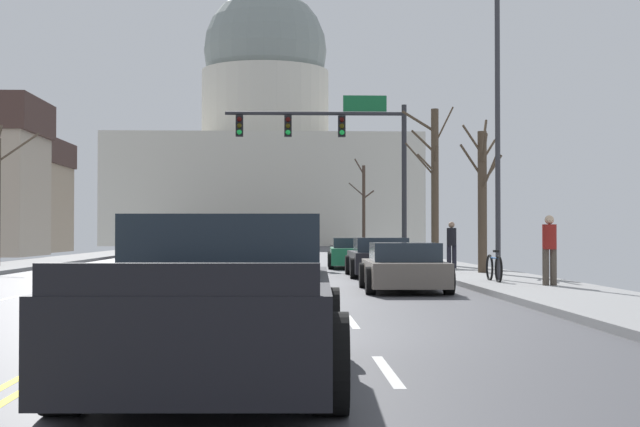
# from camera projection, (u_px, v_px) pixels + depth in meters

# --- Properties ---
(ground) EXTENTS (20.00, 180.00, 0.20)m
(ground) POSITION_uv_depth(u_px,v_px,m) (187.00, 288.00, 22.98)
(ground) COLOR #47474C
(signal_gantry) EXTENTS (7.91, 0.41, 7.25)m
(signal_gantry) POSITION_uv_depth(u_px,v_px,m) (341.00, 141.00, 40.16)
(signal_gantry) COLOR #28282D
(signal_gantry) RESTS_ON ground
(street_lamp_right) EXTENTS (2.13, 0.24, 8.45)m
(street_lamp_right) POSITION_uv_depth(u_px,v_px,m) (488.00, 97.00, 25.06)
(street_lamp_right) COLOR #333338
(street_lamp_right) RESTS_ON ground
(capitol_building) EXTENTS (33.80, 22.21, 31.94)m
(capitol_building) POSITION_uv_depth(u_px,v_px,m) (265.00, 152.00, 106.31)
(capitol_building) COLOR beige
(capitol_building) RESTS_ON ground
(sedan_near_00) EXTENTS (2.08, 4.57, 1.20)m
(sedan_near_00) POSITION_uv_depth(u_px,v_px,m) (353.00, 253.00, 36.79)
(sedan_near_00) COLOR #1E7247
(sedan_near_00) RESTS_ON ground
(sedan_near_01) EXTENTS (2.06, 4.71, 1.25)m
(sedan_near_01) POSITION_uv_depth(u_px,v_px,m) (379.00, 258.00, 29.57)
(sedan_near_01) COLOR black
(sedan_near_01) RESTS_ON ground
(sedan_near_02) EXTENTS (2.08, 4.25, 1.17)m
(sedan_near_02) POSITION_uv_depth(u_px,v_px,m) (404.00, 268.00, 22.25)
(sedan_near_02) COLOR #6B6056
(sedan_near_02) RESTS_ON ground
(sedan_near_03) EXTENTS (2.13, 4.32, 1.24)m
(sedan_near_03) POSITION_uv_depth(u_px,v_px,m) (239.00, 280.00, 16.10)
(sedan_near_03) COLOR black
(sedan_near_03) RESTS_ON ground
(pickup_truck_near_04) EXTENTS (2.49, 5.36, 1.59)m
(pickup_truck_near_04) POSITION_uv_depth(u_px,v_px,m) (220.00, 305.00, 8.87)
(pickup_truck_near_04) COLOR black
(pickup_truck_near_04) RESTS_ON ground
(sedan_oncoming_00) EXTENTS (2.12, 4.47, 1.19)m
(sedan_oncoming_00) POSITION_uv_depth(u_px,v_px,m) (145.00, 249.00, 49.15)
(sedan_oncoming_00) COLOR black
(sedan_oncoming_00) RESTS_ON ground
(sedan_oncoming_01) EXTENTS (2.02, 4.47, 1.17)m
(sedan_oncoming_01) POSITION_uv_depth(u_px,v_px,m) (168.00, 246.00, 60.76)
(sedan_oncoming_01) COLOR #9EA3A8
(sedan_oncoming_01) RESTS_ON ground
(bare_tree_00) EXTENTS (2.08, 2.09, 6.98)m
(bare_tree_00) POSITION_uv_depth(u_px,v_px,m) (364.00, 204.00, 70.56)
(bare_tree_00) COLOR #423328
(bare_tree_00) RESTS_ON ground
(bare_tree_02) EXTENTS (1.35, 2.75, 5.02)m
(bare_tree_02) POSITION_uv_depth(u_px,v_px,m) (483.00, 194.00, 29.36)
(bare_tree_02) COLOR #4C3D2D
(bare_tree_02) RESTS_ON ground
(bare_tree_04) EXTENTS (2.21, 1.99, 6.45)m
(bare_tree_04) POSITION_uv_depth(u_px,v_px,m) (434.00, 182.00, 37.17)
(bare_tree_04) COLOR #4C3D2D
(bare_tree_04) RESTS_ON ground
(pedestrian_00) EXTENTS (0.35, 0.34, 1.69)m
(pedestrian_00) POSITION_uv_depth(u_px,v_px,m) (549.00, 246.00, 22.24)
(pedestrian_00) COLOR #4C4238
(pedestrian_00) RESTS_ON ground
(pedestrian_01) EXTENTS (0.35, 0.34, 1.66)m
(pedestrian_01) POSITION_uv_depth(u_px,v_px,m) (452.00, 243.00, 32.71)
(pedestrian_01) COLOR black
(pedestrian_01) RESTS_ON ground
(bicycle_parked) EXTENTS (0.12, 1.77, 0.85)m
(bicycle_parked) POSITION_uv_depth(u_px,v_px,m) (494.00, 268.00, 24.12)
(bicycle_parked) COLOR black
(bicycle_parked) RESTS_ON ground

